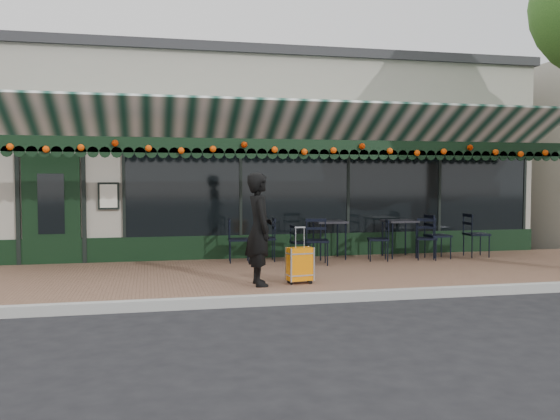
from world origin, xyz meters
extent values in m
plane|color=black|center=(0.00, 0.00, 0.00)|extent=(80.00, 80.00, 0.00)
cube|color=brown|center=(0.00, 2.00, 0.07)|extent=(18.00, 4.00, 0.15)
cube|color=#9E9E99|center=(0.00, -0.08, 0.07)|extent=(18.00, 0.16, 0.15)
cube|color=#9F998A|center=(0.00, 8.00, 2.25)|extent=(12.00, 8.00, 4.50)
cube|color=black|center=(1.20, 3.98, 1.65)|extent=(9.20, 0.04, 2.00)
cube|color=black|center=(-4.80, 3.98, 1.25)|extent=(1.10, 0.07, 2.20)
cube|color=silver|center=(-3.70, 3.94, 1.50)|extent=(0.42, 0.04, 0.55)
cube|color=black|center=(0.00, 2.52, 2.46)|extent=(12.00, 0.03, 0.28)
cylinder|color=#EB5507|center=(0.00, 2.46, 2.44)|extent=(11.60, 0.12, 0.12)
imported|color=black|center=(-1.20, 0.74, 1.05)|extent=(0.45, 0.67, 1.79)
cube|color=orange|center=(-0.53, 0.75, 0.47)|extent=(0.43, 0.28, 0.53)
cube|color=black|center=(-0.53, 0.75, 0.18)|extent=(0.43, 0.28, 0.05)
cube|color=silver|center=(-0.53, 0.75, 0.90)|extent=(0.18, 0.06, 0.33)
cube|color=black|center=(2.39, 3.44, 0.93)|extent=(0.65, 0.65, 0.04)
cylinder|color=black|center=(2.12, 3.16, 0.53)|extent=(0.03, 0.03, 0.76)
cylinder|color=black|center=(2.66, 3.16, 0.53)|extent=(0.03, 0.03, 0.76)
cylinder|color=black|center=(2.12, 3.71, 0.53)|extent=(0.03, 0.03, 0.76)
cylinder|color=black|center=(2.66, 3.71, 0.53)|extent=(0.03, 0.03, 0.76)
cube|color=black|center=(0.83, 3.52, 0.94)|extent=(0.66, 0.66, 0.04)
cylinder|color=black|center=(0.56, 3.25, 0.53)|extent=(0.03, 0.03, 0.76)
cylinder|color=black|center=(1.11, 3.25, 0.53)|extent=(0.03, 0.03, 0.76)
cylinder|color=black|center=(0.56, 3.80, 0.53)|extent=(0.03, 0.03, 0.76)
cylinder|color=black|center=(1.11, 3.80, 0.53)|extent=(0.03, 0.03, 0.76)
camera|label=1|loc=(-2.90, -8.48, 1.84)|focal=38.00mm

